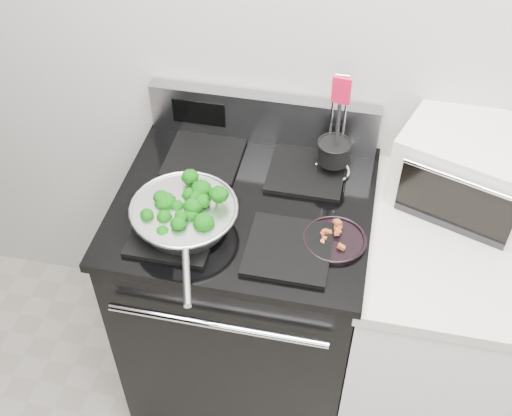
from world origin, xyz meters
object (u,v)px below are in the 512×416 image
(toaster_oven, at_px, (473,168))
(utensil_holder, at_px, (333,157))
(skillet, at_px, (184,215))
(bacon_plate, at_px, (335,237))
(gas_range, at_px, (245,292))

(toaster_oven, bearing_deg, utensil_holder, -160.09)
(skillet, distance_m, bacon_plate, 0.44)
(gas_range, relative_size, skillet, 2.31)
(gas_range, height_order, skillet, gas_range)
(skillet, height_order, bacon_plate, skillet)
(gas_range, relative_size, bacon_plate, 6.13)
(skillet, bearing_deg, utensil_holder, 22.10)
(bacon_plate, bearing_deg, toaster_oven, 38.34)
(bacon_plate, height_order, utensil_holder, utensil_holder)
(bacon_plate, distance_m, utensil_holder, 0.30)
(gas_range, xyz_separation_m, utensil_holder, (0.25, 0.18, 0.53))
(gas_range, distance_m, skillet, 0.55)
(gas_range, distance_m, utensil_holder, 0.61)
(gas_range, xyz_separation_m, toaster_oven, (0.67, 0.19, 0.56))
(skillet, xyz_separation_m, bacon_plate, (0.44, 0.03, -0.03))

